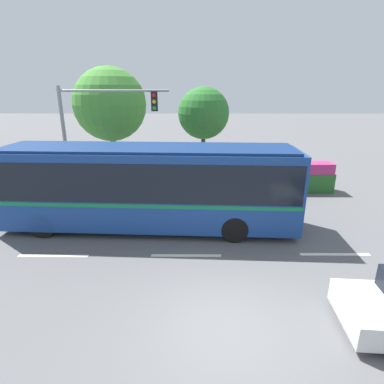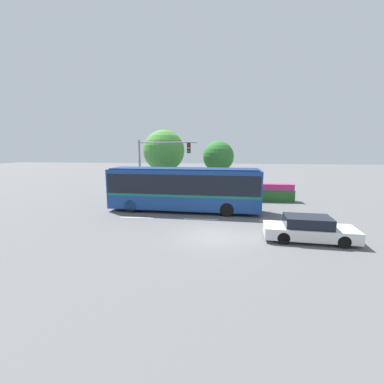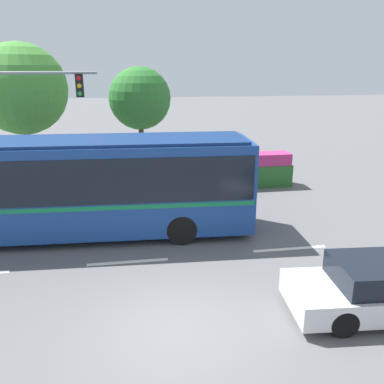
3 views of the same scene
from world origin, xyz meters
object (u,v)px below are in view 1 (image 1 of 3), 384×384
at_px(traffic_light_pole, 93,124).
at_px(street_tree_left, 110,105).
at_px(city_bus, 148,183).
at_px(street_tree_centre, 204,113).

relative_size(traffic_light_pole, street_tree_left, 0.83).
xyz_separation_m(city_bus, street_tree_centre, (2.43, 9.01, 2.03)).
distance_m(city_bus, street_tree_centre, 9.55).
distance_m(traffic_light_pole, street_tree_centre, 7.61).
height_order(city_bus, traffic_light_pole, traffic_light_pole).
relative_size(traffic_light_pole, street_tree_centre, 1.00).
relative_size(city_bus, traffic_light_pole, 2.09).
bearing_deg(street_tree_centre, city_bus, -105.10).
xyz_separation_m(city_bus, street_tree_left, (-3.09, 6.94, 2.67)).
height_order(street_tree_left, street_tree_centre, street_tree_left).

